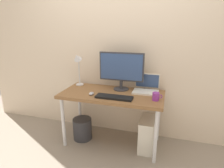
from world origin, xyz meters
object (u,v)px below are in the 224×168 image
object	(u,v)px
mouse	(91,94)
keyboard	(114,97)
laptop	(146,87)
coffee_mug	(156,96)
computer_tower	(147,134)
monitor	(121,69)
wastebasket	(82,129)
desk	(112,98)
desk_lamp	(78,62)

from	to	relation	value
mouse	keyboard	bearing A→B (deg)	-5.29
laptop	coffee_mug	xyz separation A→B (m)	(0.14, -0.28, -0.01)
coffee_mug	computer_tower	xyz separation A→B (m)	(-0.08, 0.10, -0.56)
monitor	wastebasket	xyz separation A→B (m)	(-0.50, -0.19, -0.85)
monitor	wastebasket	bearing A→B (deg)	-159.03
monitor	mouse	size ratio (longest dim) A/B	6.50
laptop	wastebasket	size ratio (longest dim) A/B	1.07
keyboard	computer_tower	xyz separation A→B (m)	(0.39, 0.17, -0.52)
desk	mouse	distance (m)	0.28
keyboard	wastebasket	xyz separation A→B (m)	(-0.50, 0.14, -0.58)
laptop	mouse	size ratio (longest dim) A/B	3.56
laptop	coffee_mug	distance (m)	0.32
desk	mouse	size ratio (longest dim) A/B	14.36
desk	wastebasket	distance (m)	0.66
keyboard	mouse	world-z (taller)	mouse
monitor	laptop	size ratio (longest dim) A/B	1.83
monitor	desk_lamp	size ratio (longest dim) A/B	1.24
desk_lamp	coffee_mug	distance (m)	1.16
keyboard	computer_tower	size ratio (longest dim) A/B	1.05
keyboard	monitor	bearing A→B (deg)	90.04
monitor	keyboard	size ratio (longest dim) A/B	1.33
mouse	computer_tower	xyz separation A→B (m)	(0.69, 0.14, -0.53)
desk	coffee_mug	distance (m)	0.57
desk	monitor	distance (m)	0.40
computer_tower	monitor	bearing A→B (deg)	156.91
mouse	coffee_mug	xyz separation A→B (m)	(0.77, 0.04, 0.03)
desk	wastebasket	xyz separation A→B (m)	(-0.43, -0.02, -0.50)
coffee_mug	mouse	bearing A→B (deg)	-176.82
laptop	desk_lamp	world-z (taller)	desk_lamp
monitor	coffee_mug	size ratio (longest dim) A/B	5.15
coffee_mug	monitor	bearing A→B (deg)	150.92
computer_tower	wastebasket	world-z (taller)	computer_tower
keyboard	wastebasket	distance (m)	0.78
desk	desk_lamp	xyz separation A→B (m)	(-0.55, 0.17, 0.41)
laptop	mouse	bearing A→B (deg)	-152.70
laptop	coffee_mug	bearing A→B (deg)	-63.04
desk_lamp	computer_tower	bearing A→B (deg)	-9.41
keyboard	coffee_mug	xyz separation A→B (m)	(0.47, 0.07, 0.03)
laptop	keyboard	size ratio (longest dim) A/B	0.73
desk_lamp	keyboard	size ratio (longest dim) A/B	1.07
monitor	computer_tower	world-z (taller)	monitor
desk_lamp	computer_tower	size ratio (longest dim) A/B	1.12
laptop	mouse	distance (m)	0.71
laptop	computer_tower	distance (m)	0.60
coffee_mug	wastebasket	size ratio (longest dim) A/B	0.38
monitor	coffee_mug	distance (m)	0.59
computer_tower	mouse	bearing A→B (deg)	-168.51
desk	keyboard	size ratio (longest dim) A/B	2.94
monitor	laptop	world-z (taller)	monitor
monitor	computer_tower	bearing A→B (deg)	-23.09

